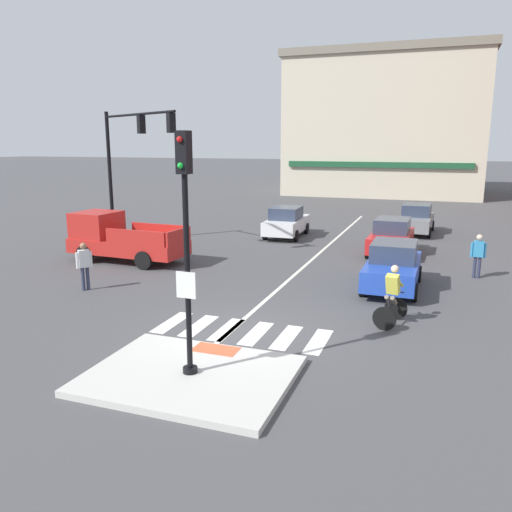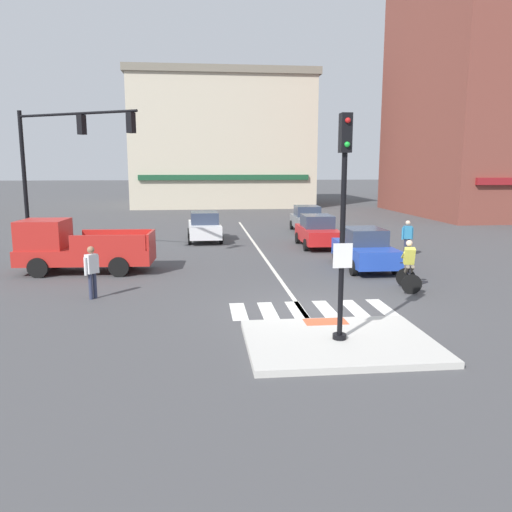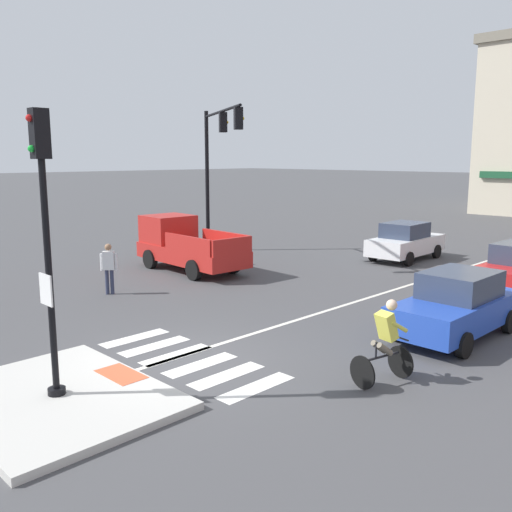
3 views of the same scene
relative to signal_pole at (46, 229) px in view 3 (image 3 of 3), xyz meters
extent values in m
plane|color=#474749|center=(0.00, 2.92, -3.20)|extent=(300.00, 300.00, 0.00)
cube|color=beige|center=(0.00, 0.01, -3.13)|extent=(4.32, 3.38, 0.15)
cube|color=#DB5B38|center=(0.00, 1.35, -3.05)|extent=(1.10, 0.60, 0.01)
cylinder|color=black|center=(0.00, 0.01, -2.99)|extent=(0.32, 0.32, 0.12)
cylinder|color=black|center=(0.00, 0.01, -0.87)|extent=(0.12, 0.12, 4.12)
cube|color=white|center=(0.00, -0.07, -1.08)|extent=(0.44, 0.03, 0.56)
cube|color=black|center=(0.00, 0.01, 1.61)|extent=(0.24, 0.28, 0.84)
sphere|color=red|center=(0.00, -0.15, 1.86)|extent=(0.12, 0.12, 0.12)
sphere|color=green|center=(0.00, -0.15, 1.36)|extent=(0.12, 0.12, 0.12)
cube|color=silver|center=(-2.13, 3.04, -3.20)|extent=(0.44, 1.80, 0.01)
cube|color=silver|center=(-1.28, 3.04, -3.20)|extent=(0.44, 1.80, 0.01)
cube|color=silver|center=(-0.43, 3.04, -3.20)|extent=(0.44, 1.80, 0.01)
cube|color=silver|center=(0.43, 3.04, -3.20)|extent=(0.44, 1.80, 0.01)
cube|color=silver|center=(1.28, 3.04, -3.20)|extent=(0.44, 1.80, 0.01)
cube|color=silver|center=(2.13, 3.04, -3.20)|extent=(0.44, 1.80, 0.01)
cube|color=silver|center=(-0.30, 12.92, -3.20)|extent=(0.14, 28.00, 0.01)
cylinder|color=black|center=(-10.94, 12.87, 0.05)|extent=(0.18, 0.18, 6.51)
cylinder|color=black|center=(-8.25, 11.41, 3.06)|extent=(5.43, 3.02, 0.11)
cube|color=black|center=(-7.98, 11.26, 2.61)|extent=(0.37, 0.39, 0.80)
sphere|color=gold|center=(-7.90, 11.41, 2.61)|extent=(0.12, 0.12, 0.12)
cube|color=black|center=(-5.83, 10.09, 2.61)|extent=(0.37, 0.39, 0.80)
sphere|color=gold|center=(-5.75, 10.24, 2.61)|extent=(0.12, 0.12, 0.12)
cube|color=white|center=(-2.97, 17.37, -2.55)|extent=(1.84, 4.16, 0.70)
cube|color=#2D384C|center=(-2.96, 17.22, -1.88)|extent=(1.55, 1.95, 0.64)
cylinder|color=black|center=(-3.85, 18.62, -2.90)|extent=(0.20, 0.61, 0.60)
cylinder|color=black|center=(-2.18, 18.67, -2.90)|extent=(0.20, 0.61, 0.60)
cylinder|color=black|center=(-3.76, 16.08, -2.90)|extent=(0.20, 0.61, 0.60)
cylinder|color=black|center=(-2.09, 16.13, -2.90)|extent=(0.20, 0.61, 0.60)
cube|color=#2347B7|center=(3.43, 8.74, -2.55)|extent=(1.72, 4.11, 0.70)
cube|color=#2D384C|center=(3.43, 8.89, -1.88)|extent=(1.49, 1.91, 0.64)
cylinder|color=black|center=(4.25, 7.47, -2.90)|extent=(0.18, 0.60, 0.60)
cylinder|color=black|center=(2.59, 7.47, -2.90)|extent=(0.18, 0.60, 0.60)
cylinder|color=black|center=(4.26, 10.01, -2.90)|extent=(0.18, 0.60, 0.60)
cylinder|color=black|center=(2.60, 10.01, -2.90)|extent=(0.18, 0.60, 0.60)
cylinder|color=black|center=(1.96, 13.33, -2.90)|extent=(0.19, 0.60, 0.60)
cylinder|color=black|center=(2.03, 15.87, -2.90)|extent=(0.19, 0.60, 0.60)
cube|color=red|center=(-7.61, 9.21, -2.52)|extent=(5.19, 2.15, 0.60)
cube|color=red|center=(-9.21, 9.29, -1.67)|extent=(1.79, 1.88, 1.10)
cube|color=#2D384C|center=(-10.04, 9.33, -1.59)|extent=(0.16, 1.62, 0.60)
cube|color=red|center=(-6.64, 8.27, -1.92)|extent=(2.81, 0.26, 0.60)
cube|color=red|center=(-6.55, 10.05, -1.92)|extent=(2.81, 0.26, 0.60)
cube|color=red|center=(-5.11, 9.09, -1.92)|extent=(0.19, 1.80, 0.60)
cylinder|color=black|center=(-9.24, 8.38, -2.82)|extent=(0.77, 0.28, 0.76)
cylinder|color=black|center=(-9.14, 10.20, -2.82)|extent=(0.77, 0.28, 0.76)
cylinder|color=black|center=(-6.26, 8.23, -2.82)|extent=(0.77, 0.28, 0.76)
cylinder|color=black|center=(-6.16, 10.05, -2.82)|extent=(0.77, 0.28, 0.76)
cylinder|color=black|center=(3.84, 5.47, -2.87)|extent=(0.65, 0.18, 0.66)
cylinder|color=black|center=(3.62, 4.45, -2.87)|extent=(0.65, 0.18, 0.66)
cylinder|color=black|center=(3.73, 4.96, -2.65)|extent=(0.23, 0.88, 0.05)
cylinder|color=black|center=(3.69, 4.78, -2.47)|extent=(0.04, 0.04, 0.30)
cylinder|color=black|center=(3.83, 5.43, -2.35)|extent=(0.44, 0.13, 0.04)
cylinder|color=#6B6051|center=(3.64, 4.96, -2.47)|extent=(0.20, 0.41, 0.33)
cylinder|color=#6B6051|center=(3.80, 4.92, -2.47)|extent=(0.20, 0.41, 0.33)
cube|color=#DBD64C|center=(3.74, 5.04, -2.04)|extent=(0.41, 0.44, 0.60)
sphere|color=beige|center=(3.77, 5.16, -1.63)|extent=(0.22, 0.22, 0.22)
cylinder|color=#DBD64C|center=(3.62, 5.25, -2.04)|extent=(0.17, 0.46, 0.31)
cylinder|color=#DBD64C|center=(3.94, 5.18, -2.04)|extent=(0.17, 0.46, 0.31)
cylinder|color=#2D334C|center=(-6.61, 4.91, -2.79)|extent=(0.12, 0.12, 0.82)
cylinder|color=#2D334C|center=(-6.51, 5.03, -2.79)|extent=(0.12, 0.12, 0.82)
cube|color=silver|center=(-6.56, 4.97, -2.08)|extent=(0.40, 0.42, 0.60)
cylinder|color=silver|center=(-6.71, 4.80, -2.13)|extent=(0.09, 0.09, 0.56)
cylinder|color=silver|center=(-6.41, 5.15, -2.13)|extent=(0.09, 0.09, 0.56)
sphere|color=#936B4C|center=(-6.56, 4.97, -1.64)|extent=(0.22, 0.22, 0.22)
camera|label=1|loc=(4.82, -9.19, 1.78)|focal=36.02mm
camera|label=2|loc=(-3.14, -11.03, 0.88)|focal=35.76mm
camera|label=3|loc=(9.36, -4.21, 1.23)|focal=39.16mm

